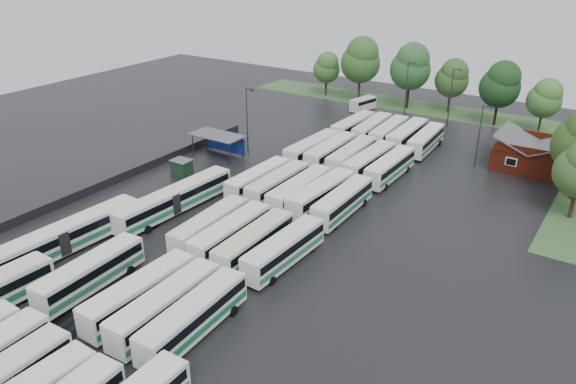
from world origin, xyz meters
The scene contains 45 objects.
ground centered at (0.00, 0.00, 0.00)m, with size 160.00×160.00×0.00m, color black.
brick_building centered at (24.00, 42.77, 1.87)m, with size 10.07×8.60×5.39m.
wash_shed centered at (-17.20, 22.02, 2.99)m, with size 8.20×4.20×3.58m.
utility_hut centered at (-16.20, 12.60, 1.32)m, with size 2.70×2.20×2.62m.
grass_strip_north centered at (2.00, 64.80, 0.01)m, with size 80.00×10.00×0.01m, color #37592C.
west_fence centered at (-22.20, 8.00, 0.60)m, with size 0.10×50.00×1.20m, color #2D2D30.
bus_r1c0 centered at (-4.35, -12.50, 1.80)m, with size 3.06×11.84×3.26m.
bus_r1c2 centered at (2.19, -12.28, 1.83)m, with size 2.67×11.97×3.32m.
bus_r1c3 centered at (5.37, -12.32, 1.84)m, with size 2.87×12.07×3.34m.
bus_r1c4 centered at (8.45, -12.17, 1.83)m, with size 3.08×12.06×3.33m.
bus_r2c1 centered at (-1.07, 1.05, 1.77)m, with size 2.99×11.68×3.22m.
bus_r2c2 centered at (1.96, 0.88, 1.80)m, with size 2.73×11.82×3.28m.
bus_r2c3 centered at (5.12, 0.85, 1.78)m, with size 2.70×11.67×3.24m.
bus_r2c4 centered at (8.58, 1.32, 1.77)m, with size 2.80×11.66×3.23m.
bus_r3c0 centered at (-4.33, 14.58, 1.75)m, with size 2.68×11.45×3.17m.
bus_r3c1 centered at (-1.30, 14.68, 1.76)m, with size 2.48×11.51×3.20m.
bus_r3c2 centered at (2.17, 14.47, 1.83)m, with size 2.59×11.95×3.32m.
bus_r3c3 centered at (5.01, 14.90, 1.85)m, with size 3.11×12.17×3.36m.
bus_r3c4 centered at (8.21, 14.56, 1.78)m, with size 2.66×11.69×3.24m.
bus_r4c0 centered at (-4.29, 28.27, 1.85)m, with size 2.97×12.14×3.36m.
bus_r4c1 centered at (-1.34, 28.65, 1.84)m, with size 2.73×12.07×3.35m.
bus_r4c2 centered at (2.01, 28.75, 1.83)m, with size 2.93×12.05×3.33m.
bus_r4c3 centered at (5.13, 28.17, 1.82)m, with size 2.78×11.95×3.31m.
bus_r4c4 centered at (8.37, 28.06, 1.79)m, with size 2.54×11.69×3.25m.
bus_r5c0 centered at (-4.37, 41.69, 1.75)m, with size 2.71×11.47×3.18m.
bus_r5c1 centered at (-1.18, 42.26, 1.76)m, with size 2.92×11.59×3.20m.
bus_r5c2 centered at (1.94, 42.06, 1.77)m, with size 2.92×11.68×3.23m.
bus_r5c3 centered at (5.13, 42.02, 1.83)m, with size 2.77×12.02×3.33m.
bus_r5c4 centered at (8.41, 41.65, 1.75)m, with size 3.00×11.53×3.18m.
artic_bus_west_b centered at (-9.18, 3.95, 1.80)m, with size 3.32×17.55×3.24m.
artic_bus_west_c centered at (-12.18, -9.45, 1.85)m, with size 3.35×18.10×3.34m.
minibus centered at (-9.93, 56.56, 1.37)m, with size 3.33×5.99×2.47m.
tree_north_0 centered at (-21.58, 62.59, 6.00)m, with size 5.63×5.63×9.33m.
tree_north_1 centered at (-13.72, 62.44, 8.48)m, with size 7.96×7.96×13.18m.
tree_north_2 centered at (-3.27, 62.86, 8.29)m, with size 7.78×7.78×12.88m.
tree_north_3 centered at (4.48, 64.45, 6.71)m, with size 6.30×6.30×10.43m.
tree_north_4 centered at (14.12, 60.96, 7.53)m, with size 7.07×7.07×11.70m.
tree_north_5 centered at (21.60, 61.04, 6.17)m, with size 5.79×5.79×9.59m.
lamp_post_ne centered at (17.09, 39.19, 5.41)m, with size 1.44×0.28×9.32m.
lamp_post_nw centered at (-14.26, 25.51, 5.98)m, with size 1.59×0.31×10.31m.
lamp_post_back_w centered at (-0.59, 54.89, 6.26)m, with size 1.66×0.32×10.79m.
lamp_post_back_e centered at (7.37, 55.49, 6.06)m, with size 1.61×0.31×10.44m.
puddle_0 centered at (-1.31, -17.88, 0.00)m, with size 5.44×5.44×0.01m, color black.
puddle_2 centered at (-10.86, -0.50, 0.00)m, with size 5.34×5.34×0.01m, color black.
puddle_3 centered at (4.45, -1.99, 0.00)m, with size 3.01×3.01×0.01m, color black.
Camera 1 is at (36.21, -39.92, 30.86)m, focal length 35.00 mm.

